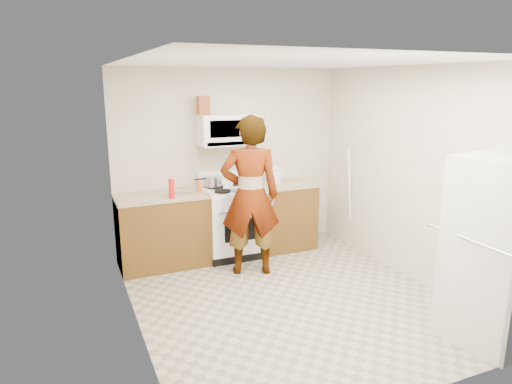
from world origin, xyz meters
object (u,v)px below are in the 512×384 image
person (250,196)px  fridge (496,252)px  microwave (227,130)px  saucepan (213,181)px  kettle (275,176)px  gas_range (232,220)px

person → fridge: person is taller
microwave → saucepan: (-0.20, 0.03, -0.68)m
microwave → kettle: bearing=-3.7°
gas_range → microwave: size_ratio=1.49×
microwave → fridge: bearing=-65.0°
gas_range → fridge: (1.41, -2.91, 0.36)m
microwave → person: bearing=-90.0°
person → saucepan: size_ratio=8.39×
person → saucepan: (-0.20, 0.81, 0.04)m
gas_range → fridge: fridge is taller
microwave → person: size_ratio=0.39×
fridge → saucepan: bearing=106.0°
person → kettle: person is taller
gas_range → kettle: bearing=6.9°
gas_range → saucepan: size_ratio=4.86×
gas_range → saucepan: 0.59m
person → saucepan: bearing=-57.2°
gas_range → saucepan: gas_range is taller
fridge → saucepan: size_ratio=7.31×
gas_range → kettle: size_ratio=5.67×
microwave → gas_range: bearing=-90.0°
person → microwave: bearing=-71.4°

